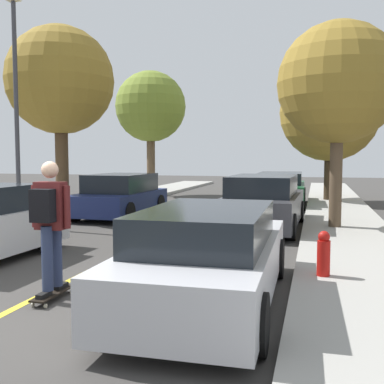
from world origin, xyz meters
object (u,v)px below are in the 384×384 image
at_px(parked_car_right_nearest, 209,256).
at_px(street_tree_left_near, 151,107).
at_px(parked_car_right_far, 280,189).
at_px(street_tree_left_nearest, 60,81).
at_px(street_tree_right_near, 330,112).
at_px(streetlamp, 16,95).
at_px(parked_car_right_near, 264,203).
at_px(parked_car_left_near, 120,196).
at_px(skateboard, 53,293).
at_px(skateboarder, 50,219).
at_px(street_tree_right_nearest, 338,84).
at_px(fire_hydrant, 324,254).

distance_m(parked_car_right_nearest, street_tree_left_near, 17.75).
relative_size(parked_car_right_far, street_tree_left_nearest, 0.78).
bearing_deg(street_tree_right_near, streetlamp, -132.03).
xyz_separation_m(street_tree_left_nearest, street_tree_right_near, (8.54, 6.88, -0.56)).
xyz_separation_m(parked_car_right_nearest, parked_car_right_near, (-0.00, 6.64, 0.06)).
relative_size(parked_car_left_near, street_tree_left_nearest, 0.68).
relative_size(street_tree_right_near, skateboard, 6.85).
xyz_separation_m(street_tree_left_near, skateboarder, (4.55, -16.44, -3.28)).
distance_m(parked_car_right_near, street_tree_right_near, 8.61).
relative_size(street_tree_right_nearest, street_tree_right_near, 0.91).
bearing_deg(parked_car_left_near, street_tree_right_near, 44.09).
relative_size(street_tree_left_nearest, street_tree_right_nearest, 1.14).
distance_m(street_tree_right_nearest, street_tree_right_near, 7.80).
bearing_deg(parked_car_right_near, streetlamp, -166.75).
distance_m(streetlamp, skateboarder, 7.52).
relative_size(street_tree_right_nearest, fire_hydrant, 7.54).
distance_m(parked_car_right_nearest, parked_car_right_far, 12.71).
height_order(parked_car_right_nearest, street_tree_left_near, street_tree_left_near).
distance_m(street_tree_left_near, fire_hydrant, 17.23).
bearing_deg(street_tree_right_near, parked_car_right_nearest, -97.34).
xyz_separation_m(parked_car_left_near, skateboarder, (2.69, -8.41, 0.45)).
distance_m(parked_car_right_near, street_tree_left_nearest, 7.68).
distance_m(parked_car_left_near, streetlamp, 4.49).
distance_m(parked_car_right_near, skateboard, 7.38).
relative_size(parked_car_right_near, street_tree_right_nearest, 0.88).
height_order(parked_car_right_nearest, street_tree_right_near, street_tree_right_near).
bearing_deg(street_tree_right_near, parked_car_right_far, -136.96).
bearing_deg(fire_hydrant, streetlamp, 155.13).
bearing_deg(street_tree_right_near, skateboarder, -105.02).
height_order(street_tree_left_near, streetlamp, streetlamp).
bearing_deg(streetlamp, skateboarder, -51.25).
bearing_deg(street_tree_left_near, streetlamp, -89.41).
bearing_deg(skateboarder, street_tree_right_near, 74.98).
distance_m(parked_car_right_nearest, fire_hydrant, 2.03).
height_order(parked_car_right_nearest, street_tree_left_nearest, street_tree_left_nearest).
distance_m(parked_car_right_far, street_tree_right_near, 4.06).
relative_size(street_tree_left_near, streetlamp, 0.98).
relative_size(street_tree_left_near, street_tree_right_nearest, 1.15).
distance_m(parked_car_right_near, skateboarder, 7.40).
relative_size(street_tree_right_near, streetlamp, 0.93).
xyz_separation_m(street_tree_right_near, streetlamp, (-8.43, -9.35, -0.18)).
xyz_separation_m(parked_car_right_near, street_tree_left_near, (-6.68, 9.37, 3.70)).
xyz_separation_m(street_tree_right_nearest, skateboarder, (-3.99, -7.07, -2.70)).
bearing_deg(parked_car_right_nearest, parked_car_right_near, 90.02).
relative_size(parked_car_left_near, parked_car_right_far, 0.87).
bearing_deg(street_tree_left_near, parked_car_right_near, -54.52).
height_order(street_tree_right_nearest, streetlamp, streetlamp).
xyz_separation_m(street_tree_left_nearest, street_tree_left_near, (-0.00, 8.44, 0.02)).
bearing_deg(street_tree_left_near, fire_hydrant, -60.83).
bearing_deg(parked_car_right_nearest, parked_car_left_near, 121.11).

